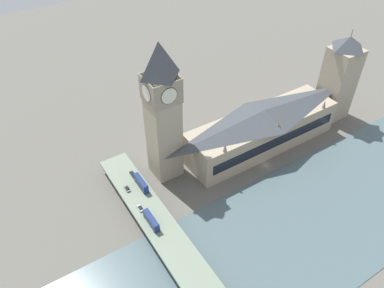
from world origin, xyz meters
name	(u,v)px	position (x,y,z in m)	size (l,w,h in m)	color
ground_plane	(266,165)	(0.00, 0.00, 0.00)	(600.00, 600.00, 0.00)	#605E56
river_water	(322,214)	(-39.77, 0.00, 0.15)	(67.54, 360.00, 0.30)	#4C6066
parliament_hall	(262,128)	(14.87, -8.00, 12.38)	(24.20, 90.17, 24.92)	tan
clock_tower	(162,110)	(25.47, 47.98, 39.68)	(15.04, 15.04, 73.96)	tan
victoria_tower	(339,78)	(14.93, -65.16, 26.22)	(16.15, 16.15, 56.45)	tan
road_bridge	(198,282)	(-39.77, 70.13, 5.32)	(167.09, 14.51, 6.46)	#5D6A59
double_decker_bus_lead	(151,220)	(-6.01, 72.73, 8.98)	(11.41, 2.59, 4.57)	navy
double_decker_bus_mid	(141,183)	(16.41, 66.50, 9.19)	(11.51, 2.53, 4.96)	navy
car_northbound_mid	(133,174)	(25.92, 66.66, 7.13)	(4.74, 1.82, 1.36)	black
car_northbound_tail	(127,189)	(18.48, 73.15, 7.11)	(4.38, 1.85, 1.28)	slate
car_southbound_lead	(140,208)	(4.13, 73.21, 7.13)	(4.28, 1.87, 1.29)	silver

